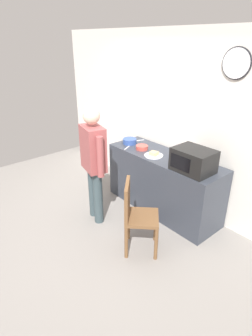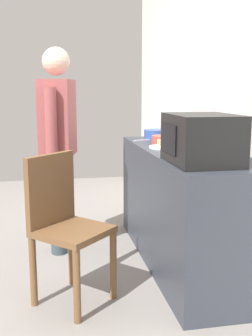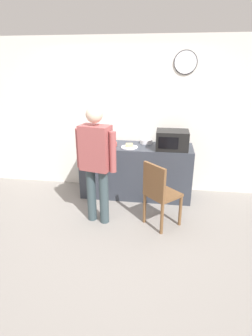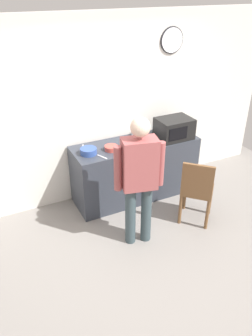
{
  "view_description": "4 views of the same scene",
  "coord_description": "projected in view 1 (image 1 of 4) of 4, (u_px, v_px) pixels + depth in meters",
  "views": [
    {
      "loc": [
        2.71,
        -1.63,
        2.44
      ],
      "look_at": [
        -0.08,
        0.75,
        0.73
      ],
      "focal_mm": 29.68,
      "sensor_mm": 36.0,
      "label": 1
    },
    {
      "loc": [
        3.16,
        0.2,
        1.34
      ],
      "look_at": [
        -0.04,
        0.81,
        0.71
      ],
      "focal_mm": 44.09,
      "sensor_mm": 36.0,
      "label": 2
    },
    {
      "loc": [
        0.68,
        -3.05,
        2.13
      ],
      "look_at": [
        0.14,
        0.67,
        0.7
      ],
      "focal_mm": 28.68,
      "sensor_mm": 36.0,
      "label": 3
    },
    {
      "loc": [
        -1.81,
        -2.59,
        2.9
      ],
      "look_at": [
        -0.14,
        0.79,
        0.78
      ],
      "focal_mm": 35.59,
      "sensor_mm": 36.0,
      "label": 4
    }
  ],
  "objects": [
    {
      "name": "cereal_bowl",
      "position": [
        130.0,
        141.0,
        4.5
      ],
      "size": [
        0.22,
        0.22,
        0.08
      ],
      "primitive_type": "cylinder",
      "color": "#33519E",
      "rests_on": "kitchen_counter"
    },
    {
      "name": "kitchen_counter",
      "position": [
        163.0,
        183.0,
        4.23
      ],
      "size": [
        1.85,
        0.62,
        0.89
      ],
      "primitive_type": "cube",
      "color": "#333842",
      "rests_on": "ground_plane"
    },
    {
      "name": "mixing_bowl",
      "position": [
        181.0,
        154.0,
        4.03
      ],
      "size": [
        0.21,
        0.21,
        0.07
      ],
      "primitive_type": "cylinder",
      "color": "white",
      "rests_on": "kitchen_counter"
    },
    {
      "name": "person_standing",
      "position": [
        94.0,
        158.0,
        3.76
      ],
      "size": [
        0.58,
        0.33,
        1.66
      ],
      "color": "#36464C",
      "rests_on": "ground_plane"
    },
    {
      "name": "back_wall",
      "position": [
        172.0,
        121.0,
        4.24
      ],
      "size": [
        5.4,
        0.13,
        2.6
      ],
      "color": "silver",
      "rests_on": "ground_plane"
    },
    {
      "name": "fork_utensil",
      "position": [
        139.0,
        140.0,
        4.65
      ],
      "size": [
        0.08,
        0.17,
        0.01
      ],
      "primitive_type": "cube",
      "rotation": [
        0.0,
        0.0,
        1.23
      ],
      "color": "silver",
      "rests_on": "kitchen_counter"
    },
    {
      "name": "wooden_chair",
      "position": [
        136.0,
        214.0,
        3.35
      ],
      "size": [
        0.57,
        0.57,
        0.94
      ],
      "color": "brown",
      "rests_on": "ground_plane"
    },
    {
      "name": "microwave",
      "position": [
        193.0,
        160.0,
        3.52
      ],
      "size": [
        0.5,
        0.39,
        0.3
      ],
      "color": "black",
      "rests_on": "kitchen_counter"
    },
    {
      "name": "spoon_utensil",
      "position": [
        127.0,
        148.0,
        4.34
      ],
      "size": [
        0.09,
        0.16,
        0.01
      ],
      "primitive_type": "cube",
      "rotation": [
        0.0,
        0.0,
        2.0
      ],
      "color": "silver",
      "rests_on": "kitchen_counter"
    },
    {
      "name": "ground_plane",
      "position": [
        89.0,
        232.0,
        3.86
      ],
      "size": [
        6.0,
        6.0,
        0.0
      ],
      "primitive_type": "plane",
      "color": "gray"
    },
    {
      "name": "sandwich_plate",
      "position": [
        154.0,
        155.0,
        4.03
      ],
      "size": [
        0.27,
        0.27,
        0.07
      ],
      "color": "white",
      "rests_on": "kitchen_counter"
    },
    {
      "name": "salad_bowl",
      "position": [
        142.0,
        147.0,
        4.27
      ],
      "size": [
        0.19,
        0.19,
        0.06
      ],
      "primitive_type": "cylinder",
      "color": "#C64C42",
      "rests_on": "kitchen_counter"
    }
  ]
}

